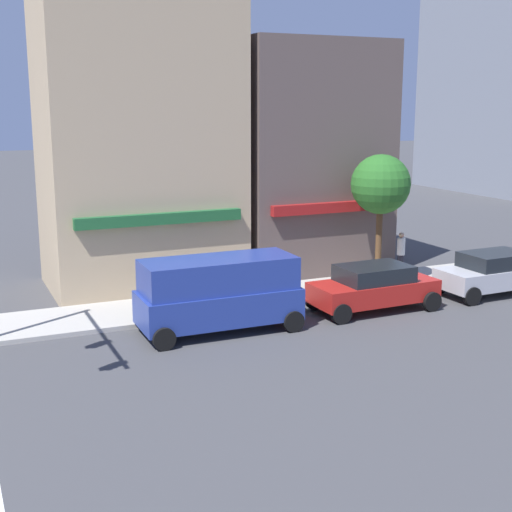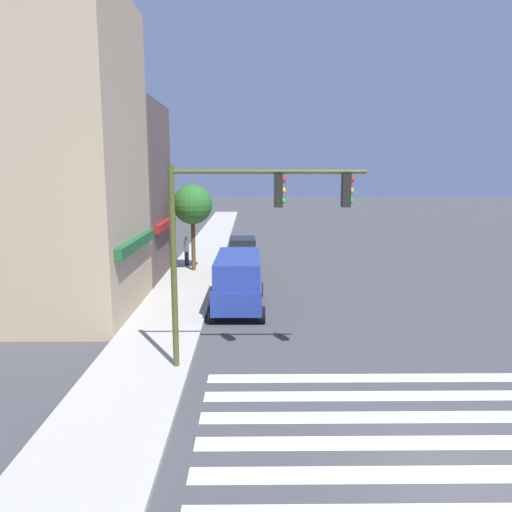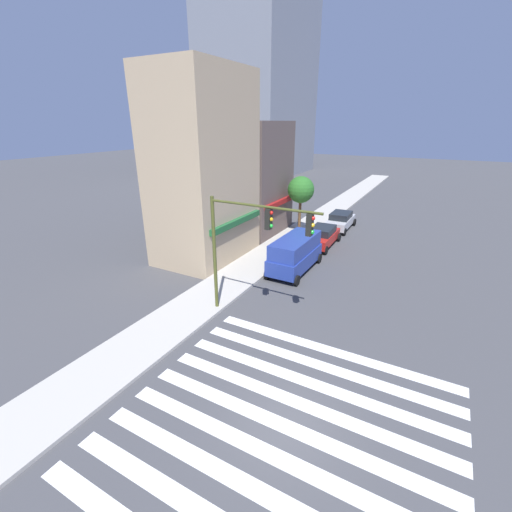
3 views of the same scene
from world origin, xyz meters
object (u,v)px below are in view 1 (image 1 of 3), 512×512
at_px(sedan_red, 374,287).
at_px(street_tree, 381,185).
at_px(sedan_silver, 495,272).
at_px(pedestrian_white_shirt, 401,253).
at_px(van_blue, 219,292).

relative_size(sedan_red, street_tree, 0.89).
distance_m(sedan_red, sedan_silver, 5.32).
xyz_separation_m(sedan_red, pedestrian_white_shirt, (3.51, 3.40, 0.23)).
relative_size(sedan_silver, street_tree, 0.89).
height_order(sedan_red, pedestrian_white_shirt, pedestrian_white_shirt).
relative_size(van_blue, street_tree, 1.01).
bearing_deg(street_tree, van_blue, -160.01).
bearing_deg(van_blue, pedestrian_white_shirt, 20.88).
relative_size(sedan_red, sedan_silver, 1.00).
distance_m(van_blue, street_tree, 8.62).
relative_size(van_blue, sedan_silver, 1.13).
bearing_deg(sedan_red, pedestrian_white_shirt, 42.62).
distance_m(van_blue, sedan_red, 5.70).
height_order(sedan_silver, street_tree, street_tree).
bearing_deg(pedestrian_white_shirt, sedan_red, 57.61).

